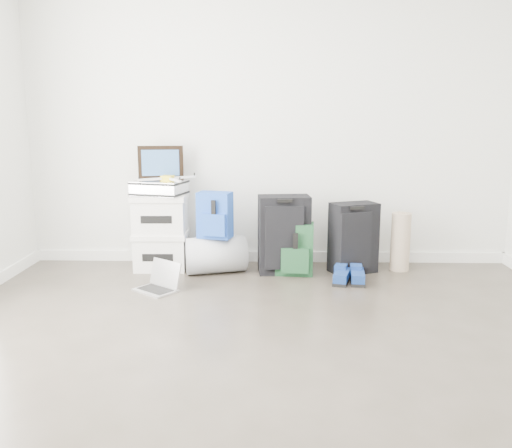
{
  "coord_description": "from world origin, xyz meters",
  "views": [
    {
      "loc": [
        -0.0,
        -2.57,
        1.37
      ],
      "look_at": [
        -0.11,
        1.9,
        0.48
      ],
      "focal_mm": 38.0,
      "sensor_mm": 36.0,
      "label": 1
    }
  ],
  "objects_px": {
    "large_suitcase": "(284,235)",
    "carry_on": "(354,238)",
    "boxes_stack": "(161,232)",
    "briefcase": "(159,188)",
    "laptop": "(159,283)",
    "duffel_bag": "(216,255)"
  },
  "relations": [
    {
      "from": "large_suitcase",
      "to": "carry_on",
      "type": "distance_m",
      "value": 0.62
    },
    {
      "from": "boxes_stack",
      "to": "briefcase",
      "type": "distance_m",
      "value": 0.4
    },
    {
      "from": "briefcase",
      "to": "carry_on",
      "type": "height_order",
      "value": "briefcase"
    },
    {
      "from": "briefcase",
      "to": "laptop",
      "type": "relative_size",
      "value": 1.1
    },
    {
      "from": "duffel_bag",
      "to": "large_suitcase",
      "type": "xyz_separation_m",
      "value": [
        0.61,
        0.02,
        0.18
      ]
    },
    {
      "from": "large_suitcase",
      "to": "laptop",
      "type": "bearing_deg",
      "value": -158.2
    },
    {
      "from": "duffel_bag",
      "to": "laptop",
      "type": "xyz_separation_m",
      "value": [
        -0.41,
        -0.51,
        -0.11
      ]
    },
    {
      "from": "boxes_stack",
      "to": "laptop",
      "type": "xyz_separation_m",
      "value": [
        0.1,
        -0.64,
        -0.29
      ]
    },
    {
      "from": "boxes_stack",
      "to": "duffel_bag",
      "type": "relative_size",
      "value": 1.3
    },
    {
      "from": "duffel_bag",
      "to": "laptop",
      "type": "bearing_deg",
      "value": -145.23
    },
    {
      "from": "boxes_stack",
      "to": "duffel_bag",
      "type": "distance_m",
      "value": 0.55
    },
    {
      "from": "briefcase",
      "to": "laptop",
      "type": "height_order",
      "value": "briefcase"
    },
    {
      "from": "duffel_bag",
      "to": "carry_on",
      "type": "distance_m",
      "value": 1.24
    },
    {
      "from": "boxes_stack",
      "to": "laptop",
      "type": "height_order",
      "value": "boxes_stack"
    },
    {
      "from": "briefcase",
      "to": "duffel_bag",
      "type": "bearing_deg",
      "value": 1.57
    },
    {
      "from": "carry_on",
      "to": "duffel_bag",
      "type": "bearing_deg",
      "value": 160.32
    },
    {
      "from": "large_suitcase",
      "to": "laptop",
      "type": "distance_m",
      "value": 1.18
    },
    {
      "from": "briefcase",
      "to": "large_suitcase",
      "type": "relative_size",
      "value": 0.63
    },
    {
      "from": "boxes_stack",
      "to": "large_suitcase",
      "type": "xyz_separation_m",
      "value": [
        1.12,
        -0.11,
        0.0
      ]
    },
    {
      "from": "boxes_stack",
      "to": "briefcase",
      "type": "relative_size",
      "value": 1.57
    },
    {
      "from": "briefcase",
      "to": "carry_on",
      "type": "xyz_separation_m",
      "value": [
        1.74,
        -0.08,
        -0.43
      ]
    },
    {
      "from": "duffel_bag",
      "to": "large_suitcase",
      "type": "height_order",
      "value": "large_suitcase"
    }
  ]
}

